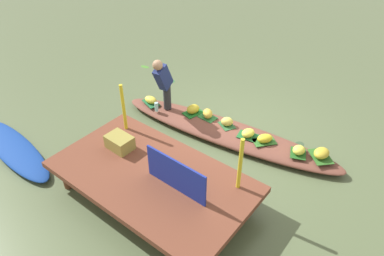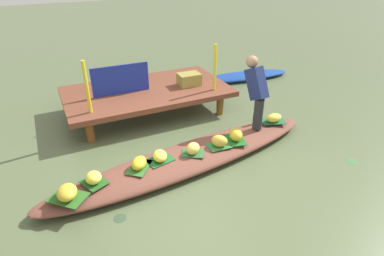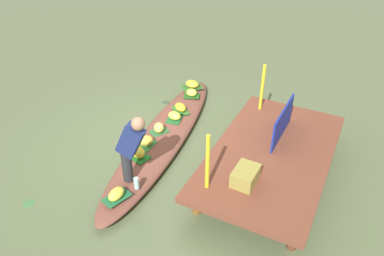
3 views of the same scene
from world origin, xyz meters
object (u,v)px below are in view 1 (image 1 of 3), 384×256
Objects in this scene: banana_bunch_6 at (193,109)px; moored_boat at (14,149)px; banana_bunch_2 at (322,153)px; banana_bunch_7 at (299,150)px; vendor_person at (163,81)px; banana_bunch_3 at (265,138)px; vendor_boat at (225,132)px; water_bottle at (156,107)px; market_banner at (176,175)px; produce_crate at (120,142)px; banana_bunch_5 at (248,133)px; banana_bunch_4 at (227,122)px; banana_bunch_0 at (208,114)px; banana_bunch_1 at (151,100)px.

moored_boat is at bearing 54.37° from banana_bunch_6.
banana_bunch_2 is 0.39m from banana_bunch_7.
banana_bunch_3 is at bearing -170.95° from vendor_person.
vendor_boat is 1.53m from water_bottle.
market_banner is 2.47× the size of produce_crate.
vendor_person is 6.18× the size of water_bottle.
banana_bunch_3 reaches higher than banana_bunch_5.
banana_bunch_6 is at bearing 4.60° from banana_bunch_4.
water_bottle is at bearing 7.92° from vendor_boat.
vendor_boat is 18.21× the size of banana_bunch_0.
vendor_person is (0.53, 0.28, 0.59)m from banana_bunch_6.
banana_bunch_5 is at bearing 175.44° from vendor_boat.
banana_bunch_0 reaches higher than banana_bunch_5.
banana_bunch_6 is 2.28m from banana_bunch_7.
banana_bunch_0 is 0.97m from banana_bunch_5.
vendor_boat is 2.17m from produce_crate.
banana_bunch_5 is (-2.27, -0.27, -0.00)m from banana_bunch_1.
banana_bunch_3 is 0.24× the size of vendor_person.
banana_bunch_1 is 1.79m from banana_bunch_4.
banana_bunch_6 is at bearing -148.17° from water_bottle.
produce_crate is (-0.58, 1.52, 0.30)m from water_bottle.
banana_bunch_7 is (-2.28, -0.13, -0.02)m from banana_bunch_6.
banana_bunch_2 is 3.27m from vendor_person.
banana_bunch_1 is 0.99m from banana_bunch_6.
banana_bunch_0 is 2.37m from market_banner.
banana_bunch_3 is at bearing -135.23° from moored_boat.
vendor_boat is 1.48m from banana_bunch_7.
banana_bunch_4 is at bearing 7.24° from banana_bunch_2.
banana_bunch_3 is at bearing -130.68° from produce_crate.
produce_crate is at bearing 54.62° from banana_bunch_5.
produce_crate is (1.38, 1.94, 0.32)m from banana_bunch_5.
banana_bunch_6 is (1.31, 0.02, 0.02)m from banana_bunch_5.
vendor_person is (1.34, 0.28, 0.80)m from vendor_boat.
banana_bunch_0 is at bearing 6.09° from banana_bunch_2.
water_bottle is at bearing 11.55° from banana_bunch_3.
banana_bunch_1 is 0.27× the size of market_banner.
banana_bunch_2 is 1.33× the size of banana_bunch_7.
banana_bunch_3 reaches higher than moored_boat.
produce_crate is (-0.89, 1.67, 0.32)m from banana_bunch_1.
moored_boat is at bearing 45.76° from banana_bunch_4.
vendor_person is 1.73m from produce_crate.
banana_bunch_6 is (-0.96, -0.25, 0.02)m from banana_bunch_1.
banana_bunch_3 is 1.64m from banana_bunch_6.
vendor_boat is 0.22m from banana_bunch_4.
banana_bunch_3 is 0.64m from banana_bunch_7.
vendor_person is (1.33, 0.35, 0.60)m from banana_bunch_4.
banana_bunch_2 is 0.29× the size of market_banner.
banana_bunch_2 is 1.13× the size of banana_bunch_6.
water_bottle is at bearing 12.15° from banana_bunch_5.
banana_bunch_6 reaches higher than banana_bunch_3.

